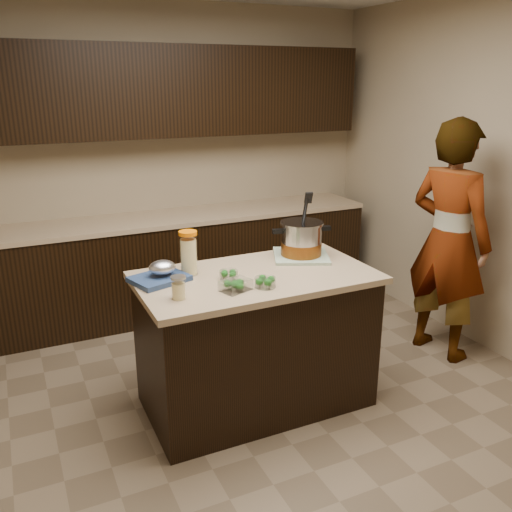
{
  "coord_description": "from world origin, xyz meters",
  "views": [
    {
      "loc": [
        -1.33,
        -2.84,
        2.04
      ],
      "look_at": [
        0.0,
        0.0,
        1.02
      ],
      "focal_mm": 38.0,
      "sensor_mm": 36.0,
      "label": 1
    }
  ],
  "objects": [
    {
      "name": "lemonade_pitcher",
      "position": [
        -0.37,
        0.18,
        1.03
      ],
      "size": [
        0.12,
        0.12,
        0.27
      ],
      "rotation": [
        0.0,
        0.0,
        -0.07
      ],
      "color": "#DECC88",
      "rests_on": "island"
    },
    {
      "name": "island",
      "position": [
        0.0,
        0.0,
        0.45
      ],
      "size": [
        1.46,
        0.81,
        0.9
      ],
      "color": "black",
      "rests_on": "ground"
    },
    {
      "name": "broccoli_tub_left",
      "position": [
        -0.18,
        0.0,
        0.92
      ],
      "size": [
        0.12,
        0.12,
        0.05
      ],
      "rotation": [
        0.0,
        0.0,
        0.07
      ],
      "color": "silver",
      "rests_on": "island"
    },
    {
      "name": "ground_plane",
      "position": [
        0.0,
        0.0,
        0.0
      ],
      "size": [
        4.0,
        4.0,
        0.0
      ],
      "primitive_type": "plane",
      "color": "brown",
      "rests_on": "ground"
    },
    {
      "name": "back_cabinets",
      "position": [
        0.0,
        1.74,
        0.94
      ],
      "size": [
        3.6,
        0.63,
        2.33
      ],
      "color": "black",
      "rests_on": "ground"
    },
    {
      "name": "blue_tray",
      "position": [
        -0.56,
        0.14,
        0.94
      ],
      "size": [
        0.37,
        0.33,
        0.12
      ],
      "rotation": [
        0.0,
        0.0,
        0.3
      ],
      "color": "navy",
      "rests_on": "island"
    },
    {
      "name": "broccoli_tub_rect",
      "position": [
        -0.22,
        -0.19,
        0.93
      ],
      "size": [
        0.2,
        0.17,
        0.06
      ],
      "rotation": [
        0.0,
        0.0,
        0.34
      ],
      "color": "silver",
      "rests_on": "island"
    },
    {
      "name": "broccoli_tub_right",
      "position": [
        -0.04,
        -0.21,
        0.93
      ],
      "size": [
        0.16,
        0.16,
        0.06
      ],
      "rotation": [
        0.0,
        0.0,
        -0.32
      ],
      "color": "silver",
      "rests_on": "island"
    },
    {
      "name": "stock_pot",
      "position": [
        0.42,
        0.18,
        1.02
      ],
      "size": [
        0.4,
        0.34,
        0.41
      ],
      "rotation": [
        0.0,
        0.0,
        -0.2
      ],
      "color": "#B7B7BC",
      "rests_on": "dish_towel"
    },
    {
      "name": "room_shell",
      "position": [
        0.0,
        0.0,
        1.71
      ],
      "size": [
        4.04,
        4.04,
        2.72
      ],
      "color": "tan",
      "rests_on": "ground"
    },
    {
      "name": "dish_towel",
      "position": [
        0.42,
        0.18,
        0.91
      ],
      "size": [
        0.48,
        0.48,
        0.02
      ],
      "primitive_type": "cube",
      "rotation": [
        0.0,
        0.0,
        -0.42
      ],
      "color": "#537B53",
      "rests_on": "island"
    },
    {
      "name": "person",
      "position": [
        1.61,
        0.05,
        0.9
      ],
      "size": [
        0.57,
        0.74,
        1.8
      ],
      "primitive_type": "imported",
      "rotation": [
        0.0,
        0.0,
        1.79
      ],
      "color": "gray",
      "rests_on": "ground"
    },
    {
      "name": "mason_jar",
      "position": [
        -0.55,
        -0.17,
        0.96
      ],
      "size": [
        0.1,
        0.1,
        0.14
      ],
      "rotation": [
        0.0,
        0.0,
        0.14
      ],
      "color": "#DECC88",
      "rests_on": "island"
    }
  ]
}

